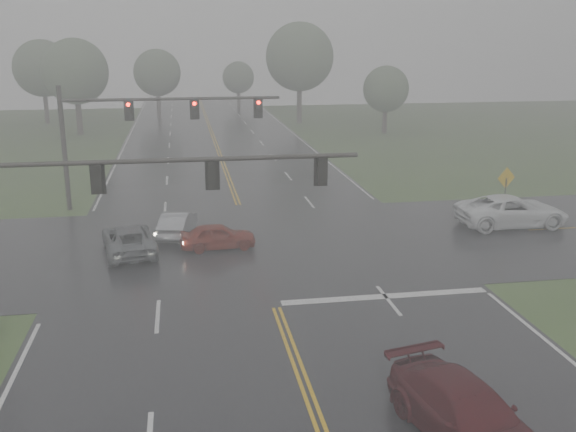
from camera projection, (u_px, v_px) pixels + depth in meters
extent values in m
cube|color=black|center=(258.00, 258.00, 30.42)|extent=(18.00, 160.00, 0.02)
cube|color=black|center=(253.00, 245.00, 32.32)|extent=(120.00, 14.00, 0.02)
cube|color=beige|center=(385.00, 297.00, 25.81)|extent=(8.50, 0.50, 0.01)
imported|color=maroon|center=(218.00, 249.00, 31.73)|extent=(3.79, 1.74, 1.26)
imported|color=gray|center=(178.00, 236.00, 33.78)|extent=(2.19, 4.20, 1.32)
imported|color=#55585C|center=(130.00, 253.00, 31.03)|extent=(3.08, 5.24, 1.37)
imported|color=white|center=(510.00, 226.00, 35.54)|extent=(6.11, 2.85, 1.69)
cylinder|color=black|center=(174.00, 160.00, 22.31)|extent=(13.17, 0.17, 0.17)
cube|color=black|center=(97.00, 179.00, 22.04)|extent=(0.32, 0.26, 0.99)
cube|color=black|center=(98.00, 178.00, 22.18)|extent=(0.52, 0.03, 1.17)
cube|color=black|center=(213.00, 175.00, 22.67)|extent=(0.32, 0.26, 0.99)
cube|color=black|center=(212.00, 174.00, 22.81)|extent=(0.52, 0.03, 1.17)
cube|color=black|center=(322.00, 171.00, 23.30)|extent=(0.32, 0.26, 0.99)
cube|color=black|center=(321.00, 170.00, 23.44)|extent=(0.52, 0.03, 1.17)
cylinder|color=black|center=(64.00, 149.00, 37.93)|extent=(0.29, 0.29, 7.43)
cylinder|color=black|center=(60.00, 100.00, 37.15)|extent=(0.19, 0.19, 0.83)
cylinder|color=black|center=(172.00, 99.00, 38.19)|extent=(12.90, 0.19, 0.19)
cube|color=black|center=(129.00, 110.00, 37.95)|extent=(0.35, 0.29, 1.08)
cube|color=black|center=(129.00, 110.00, 38.11)|extent=(0.57, 0.03, 1.29)
cylinder|color=#FF0C05|center=(128.00, 105.00, 37.70)|extent=(0.23, 0.06, 0.23)
cube|color=black|center=(195.00, 109.00, 38.57)|extent=(0.35, 0.29, 1.08)
cube|color=black|center=(195.00, 109.00, 38.72)|extent=(0.57, 0.03, 1.29)
cylinder|color=#FF0C05|center=(194.00, 104.00, 38.32)|extent=(0.23, 0.06, 0.23)
cube|color=black|center=(258.00, 108.00, 39.18)|extent=(0.35, 0.29, 1.08)
cube|color=black|center=(258.00, 108.00, 39.34)|extent=(0.57, 0.03, 1.29)
cylinder|color=#FF0C05|center=(259.00, 103.00, 38.93)|extent=(0.23, 0.06, 0.23)
cylinder|color=black|center=(505.00, 198.00, 36.96)|extent=(0.08, 0.08, 2.34)
cube|color=#CF9F0C|center=(506.00, 178.00, 36.68)|extent=(1.20, 0.33, 1.23)
cylinder|color=#352822|center=(79.00, 117.00, 68.60)|extent=(0.62, 0.62, 3.87)
sphere|color=#3F5236|center=(75.00, 71.00, 67.33)|extent=(6.88, 6.88, 6.88)
cylinder|color=#352822|center=(299.00, 104.00, 77.96)|extent=(0.62, 0.62, 4.58)
sphere|color=#3F5236|center=(299.00, 57.00, 76.46)|extent=(8.14, 8.14, 8.14)
cylinder|color=#352822|center=(159.00, 105.00, 82.91)|extent=(0.53, 0.53, 3.36)
sphere|color=#3F5236|center=(157.00, 73.00, 81.81)|extent=(5.97, 5.97, 5.97)
cylinder|color=#352822|center=(385.00, 120.00, 69.79)|extent=(0.51, 0.51, 2.77)
sphere|color=#3F5236|center=(386.00, 89.00, 68.88)|extent=(4.93, 4.93, 4.93)
cylinder|color=#352822|center=(46.00, 108.00, 77.68)|extent=(0.52, 0.52, 3.81)
sphere|color=#3F5236|center=(42.00, 68.00, 76.43)|extent=(6.77, 6.77, 6.77)
cylinder|color=#352822|center=(239.00, 99.00, 94.52)|extent=(0.52, 0.52, 2.60)
sphere|color=#3F5236|center=(238.00, 77.00, 93.67)|extent=(4.63, 4.63, 4.63)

